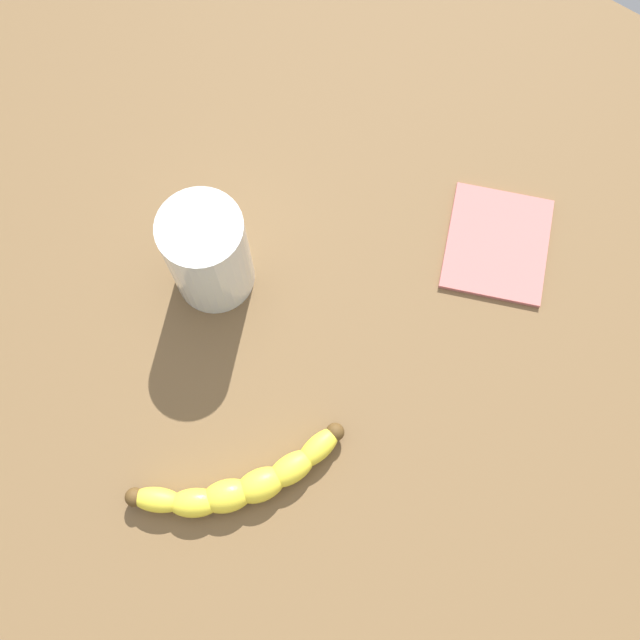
% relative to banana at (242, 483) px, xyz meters
% --- Properties ---
extents(wooden_tabletop, '(1.20, 1.20, 0.03)m').
position_rel_banana_xyz_m(wooden_tabletop, '(0.03, -0.16, -0.03)').
color(wooden_tabletop, brown).
rests_on(wooden_tabletop, ground).
extents(banana, '(0.15, 0.19, 0.03)m').
position_rel_banana_xyz_m(banana, '(0.00, 0.00, 0.00)').
color(banana, yellow).
rests_on(banana, wooden_tabletop).
extents(smoothie_glass, '(0.09, 0.09, 0.13)m').
position_rel_banana_xyz_m(smoothie_glass, '(0.16, -0.17, 0.04)').
color(smoothie_glass, silver).
rests_on(smoothie_glass, wooden_tabletop).
extents(folded_napkin, '(0.15, 0.16, 0.01)m').
position_rel_banana_xyz_m(folded_napkin, '(-0.07, -0.38, -0.01)').
color(folded_napkin, '#BC6660').
rests_on(folded_napkin, wooden_tabletop).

